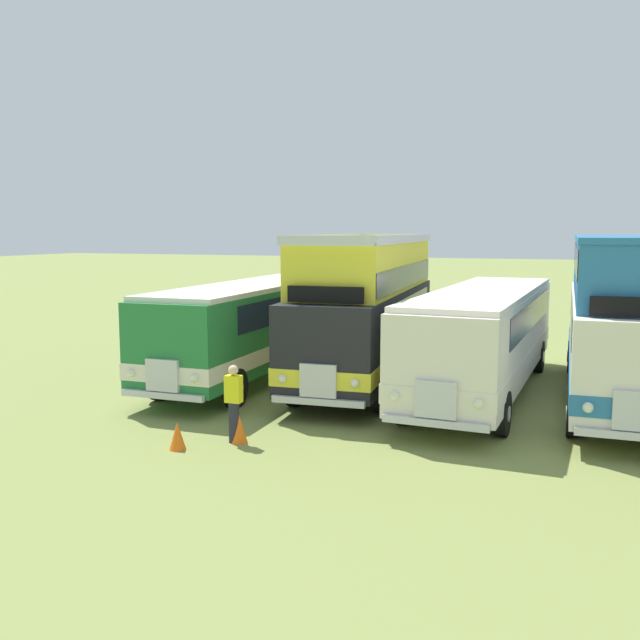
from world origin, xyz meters
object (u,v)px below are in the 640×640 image
(bus_third_in_row, at_px, (485,333))
(marshal_person, at_px, (234,403))
(cone_near_end, at_px, (239,429))
(bus_fourth_in_row, at_px, (621,311))
(cone_mid_row, at_px, (177,436))
(bus_second_in_row, at_px, (367,306))
(bus_first_in_row, at_px, (259,321))

(bus_third_in_row, bearing_deg, marshal_person, -124.33)
(bus_third_in_row, relative_size, cone_near_end, 18.28)
(bus_fourth_in_row, bearing_deg, cone_mid_row, -138.50)
(cone_mid_row, xyz_separation_m, marshal_person, (0.90, 0.88, 0.59))
(cone_near_end, bearing_deg, cone_mid_row, -138.96)
(bus_second_in_row, relative_size, cone_mid_row, 16.91)
(bus_first_in_row, bearing_deg, cone_mid_row, -77.82)
(cone_mid_row, bearing_deg, marshal_person, 44.47)
(bus_third_in_row, xyz_separation_m, cone_mid_row, (-5.45, -7.55, -1.46))
(bus_fourth_in_row, bearing_deg, cone_near_end, -138.44)
(bus_first_in_row, height_order, bus_fourth_in_row, bus_fourth_in_row)
(bus_third_in_row, distance_m, marshal_person, 8.13)
(bus_first_in_row, distance_m, marshal_person, 7.36)
(bus_first_in_row, height_order, bus_second_in_row, bus_second_in_row)
(bus_second_in_row, xyz_separation_m, cone_mid_row, (-1.89, -7.80, -2.06))
(bus_second_in_row, bearing_deg, bus_fourth_in_row, 1.41)
(bus_fourth_in_row, distance_m, cone_near_end, 10.89)
(bus_fourth_in_row, xyz_separation_m, cone_near_end, (-7.99, -7.08, -2.16))
(bus_third_in_row, distance_m, bus_fourth_in_row, 3.65)
(marshal_person, bearing_deg, bus_first_in_row, 110.55)
(bus_second_in_row, bearing_deg, bus_third_in_row, -3.92)
(bus_first_in_row, height_order, bus_third_in_row, same)
(bus_first_in_row, bearing_deg, bus_second_in_row, 1.20)
(bus_fourth_in_row, relative_size, cone_near_end, 17.89)
(bus_second_in_row, distance_m, bus_third_in_row, 3.63)
(bus_first_in_row, height_order, cone_near_end, bus_first_in_row)
(bus_fourth_in_row, xyz_separation_m, cone_mid_row, (-9.01, -7.97, -2.18))
(bus_first_in_row, height_order, marshal_person, bus_first_in_row)
(cone_near_end, relative_size, cone_mid_row, 1.06)
(cone_mid_row, height_order, marshal_person, marshal_person)
(bus_second_in_row, relative_size, cone_near_end, 16.01)
(bus_second_in_row, distance_m, cone_mid_row, 8.28)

